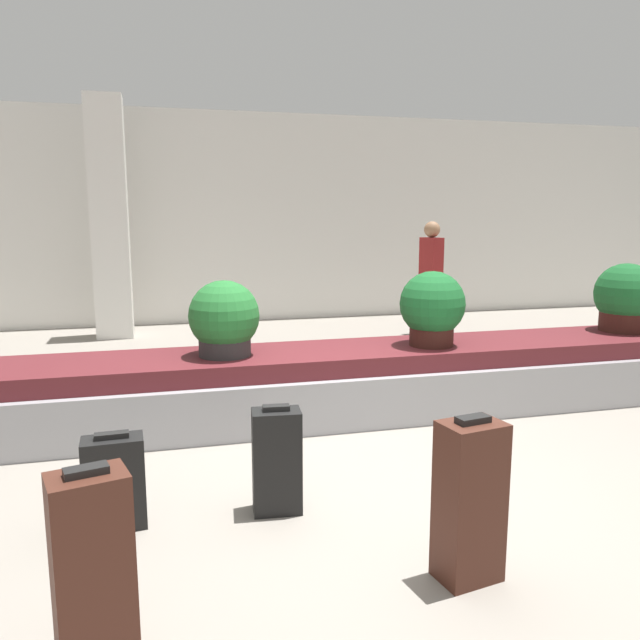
# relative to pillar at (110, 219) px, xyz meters

# --- Properties ---
(ground_plane) EXTENTS (18.00, 18.00, 0.00)m
(ground_plane) POSITION_rel_pillar_xyz_m (1.87, -5.27, -1.60)
(ground_plane) COLOR gray
(back_wall) EXTENTS (18.00, 0.06, 3.20)m
(back_wall) POSITION_rel_pillar_xyz_m (1.87, 0.85, 0.00)
(back_wall) COLOR silver
(back_wall) RESTS_ON ground_plane
(carousel) EXTENTS (8.68, 0.98, 0.56)m
(carousel) POSITION_rel_pillar_xyz_m (1.87, -4.02, -1.33)
(carousel) COLOR #9E9EA3
(carousel) RESTS_ON ground_plane
(pillar) EXTENTS (0.47, 0.47, 3.20)m
(pillar) POSITION_rel_pillar_xyz_m (0.00, 0.00, 0.00)
(pillar) COLOR silver
(pillar) RESTS_ON ground_plane
(suitcase_1) EXTENTS (0.33, 0.27, 0.76)m
(suitcase_1) POSITION_rel_pillar_xyz_m (0.31, -6.59, -1.23)
(suitcase_1) COLOR #472319
(suitcase_1) RESTS_ON ground_plane
(suitcase_2) EXTENTS (0.31, 0.25, 0.78)m
(suitcase_2) POSITION_rel_pillar_xyz_m (1.93, -6.49, -1.22)
(suitcase_2) COLOR #472319
(suitcase_2) RESTS_ON ground_plane
(suitcase_3) EXTENTS (0.33, 0.20, 0.53)m
(suitcase_3) POSITION_rel_pillar_xyz_m (0.33, -5.58, -1.35)
(suitcase_3) COLOR black
(suitcase_3) RESTS_ON ground_plane
(suitcase_4) EXTENTS (0.29, 0.20, 0.62)m
(suitcase_4) POSITION_rel_pillar_xyz_m (1.20, -5.62, -1.30)
(suitcase_4) COLOR black
(suitcase_4) RESTS_ON ground_plane
(potted_plant_0) EXTENTS (0.56, 0.56, 0.60)m
(potted_plant_0) POSITION_rel_pillar_xyz_m (1.09, -4.03, -0.75)
(potted_plant_0) COLOR #2D2D2D
(potted_plant_0) RESTS_ON carousel
(potted_plant_1) EXTENTS (0.58, 0.58, 0.65)m
(potted_plant_1) POSITION_rel_pillar_xyz_m (4.91, -3.93, -0.72)
(potted_plant_1) COLOR #381914
(potted_plant_1) RESTS_ON carousel
(potted_plant_2) EXTENTS (0.56, 0.56, 0.64)m
(potted_plant_2) POSITION_rel_pillar_xyz_m (2.84, -4.09, -0.72)
(potted_plant_2) COLOR #381914
(potted_plant_2) RESTS_ON carousel
(traveler_0) EXTENTS (0.31, 0.35, 1.57)m
(traveler_0) POSITION_rel_pillar_xyz_m (4.25, -0.96, -0.67)
(traveler_0) COLOR #282833
(traveler_0) RESTS_ON ground_plane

